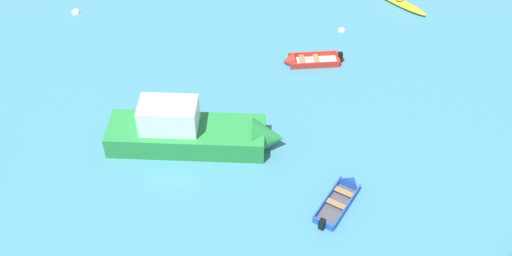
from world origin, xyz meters
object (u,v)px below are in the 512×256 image
rowboat_blue_distant_center (344,192)px  mooring_buoy_outer_edge (76,13)px  motor_launch_green_near_camera (198,132)px  rowboat_red_near_right (301,61)px  mooring_buoy_midfield (342,31)px  kayak_yellow_center (399,2)px

rowboat_blue_distant_center → mooring_buoy_outer_edge: bearing=124.6°
rowboat_blue_distant_center → mooring_buoy_outer_edge: 18.48m
rowboat_blue_distant_center → motor_launch_green_near_camera: motor_launch_green_near_camera is taller
rowboat_blue_distant_center → rowboat_red_near_right: 8.44m
motor_launch_green_near_camera → mooring_buoy_midfield: bearing=40.1°
rowboat_blue_distant_center → mooring_buoy_midfield: 11.26m
kayak_yellow_center → rowboat_blue_distant_center: bearing=-119.3°
rowboat_red_near_right → mooring_buoy_midfield: size_ratio=7.98×
mooring_buoy_outer_edge → rowboat_blue_distant_center: bearing=-55.4°
rowboat_red_near_right → kayak_yellow_center: rowboat_red_near_right is taller
rowboat_blue_distant_center → motor_launch_green_near_camera: (-5.14, 3.76, 0.58)m
rowboat_red_near_right → mooring_buoy_outer_edge: rowboat_red_near_right is taller
kayak_yellow_center → mooring_buoy_outer_edge: (-17.60, 2.56, -0.16)m
rowboat_red_near_right → kayak_yellow_center: (6.66, 4.22, 0.01)m
rowboat_blue_distant_center → mooring_buoy_outer_edge: size_ratio=5.65×
rowboat_red_near_right → motor_launch_green_near_camera: size_ratio=0.40×
mooring_buoy_midfield → motor_launch_green_near_camera: bearing=-139.9°
rowboat_red_near_right → mooring_buoy_midfield: bearing=40.4°
rowboat_red_near_right → mooring_buoy_midfield: rowboat_red_near_right is taller
rowboat_red_near_right → kayak_yellow_center: size_ratio=0.88×
kayak_yellow_center → motor_launch_green_near_camera: (-12.23, -8.88, 0.55)m
rowboat_red_near_right → rowboat_blue_distant_center: bearing=-93.0°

